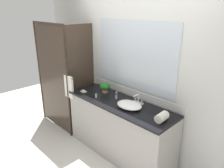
% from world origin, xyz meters
% --- Properties ---
extents(ground_plane, '(8.00, 8.00, 0.00)m').
position_xyz_m(ground_plane, '(0.00, 0.00, 0.00)').
color(ground_plane, silver).
extents(wall_back_with_mirror, '(4.40, 0.06, 2.60)m').
position_xyz_m(wall_back_with_mirror, '(0.00, 0.34, 1.31)').
color(wall_back_with_mirror, silver).
rests_on(wall_back_with_mirror, ground_plane).
extents(vanity_cabinet, '(1.80, 0.58, 0.90)m').
position_xyz_m(vanity_cabinet, '(0.00, 0.01, 0.45)').
color(vanity_cabinet, '#9E9993').
rests_on(vanity_cabinet, ground_plane).
extents(shower_enclosure, '(1.20, 0.59, 2.00)m').
position_xyz_m(shower_enclosure, '(-1.27, -0.19, 1.03)').
color(shower_enclosure, '#2D2319').
rests_on(shower_enclosure, ground_plane).
extents(sink_basin, '(0.38, 0.29, 0.07)m').
position_xyz_m(sink_basin, '(0.22, -0.02, 0.94)').
color(sink_basin, white).
rests_on(sink_basin, vanity_cabinet).
extents(faucet, '(0.17, 0.14, 0.15)m').
position_xyz_m(faucet, '(0.22, 0.17, 0.95)').
color(faucet, silver).
rests_on(faucet, vanity_cabinet).
extents(potted_plant, '(0.17, 0.17, 0.17)m').
position_xyz_m(potted_plant, '(-0.43, 0.12, 1.00)').
color(potted_plant, '#B77A51').
rests_on(potted_plant, vanity_cabinet).
extents(soap_dish, '(0.10, 0.07, 0.04)m').
position_xyz_m(soap_dish, '(-0.70, -0.13, 0.91)').
color(soap_dish, silver).
rests_on(soap_dish, vanity_cabinet).
extents(amenity_bottle_lotion, '(0.03, 0.03, 0.08)m').
position_xyz_m(amenity_bottle_lotion, '(-0.36, -0.14, 0.94)').
color(amenity_bottle_lotion, silver).
rests_on(amenity_bottle_lotion, vanity_cabinet).
extents(amenity_bottle_conditioner, '(0.03, 0.03, 0.07)m').
position_xyz_m(amenity_bottle_conditioner, '(-0.23, 0.18, 0.93)').
color(amenity_bottle_conditioner, silver).
rests_on(amenity_bottle_conditioner, vanity_cabinet).
extents(amenity_bottle_body_wash, '(0.03, 0.03, 0.08)m').
position_xyz_m(amenity_bottle_body_wash, '(-0.12, 0.07, 0.94)').
color(amenity_bottle_body_wash, silver).
rests_on(amenity_bottle_body_wash, vanity_cabinet).
extents(rolled_towel_near_edge, '(0.12, 0.19, 0.11)m').
position_xyz_m(rolled_towel_near_edge, '(0.76, -0.03, 0.96)').
color(rolled_towel_near_edge, silver).
rests_on(rolled_towel_near_edge, vanity_cabinet).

